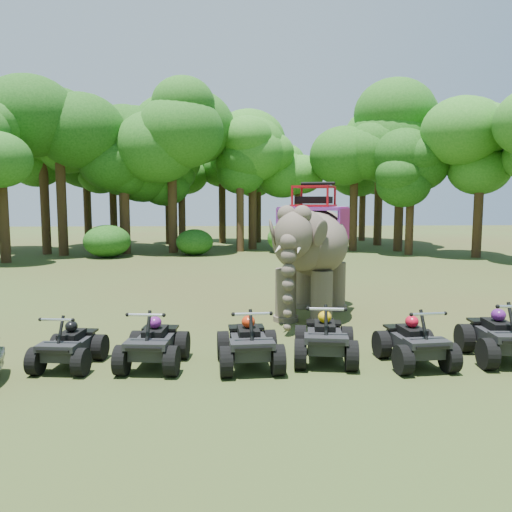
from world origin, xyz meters
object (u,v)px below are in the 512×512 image
object	(u,v)px
atv_5	(501,330)
atv_4	(415,335)
atv_3	(325,331)
atv_0	(69,339)
atv_2	(249,336)
elephant	(313,250)
atv_1	(153,337)

from	to	relation	value
atv_5	atv_4	bearing A→B (deg)	-171.09
atv_3	atv_4	distance (m)	1.85
atv_0	atv_2	world-z (taller)	atv_2
atv_4	atv_2	bearing A→B (deg)	173.93
atv_0	atv_3	distance (m)	5.32
elephant	atv_3	bearing A→B (deg)	-72.35
atv_2	atv_5	xyz separation A→B (m)	(5.39, 0.12, 0.03)
atv_3	atv_4	xyz separation A→B (m)	(1.82, -0.33, -0.03)
atv_4	atv_0	bearing A→B (deg)	172.85
atv_1	atv_0	bearing A→B (deg)	-176.22
atv_1	atv_5	bearing A→B (deg)	5.80
atv_1	atv_3	world-z (taller)	atv_3
atv_4	atv_5	xyz separation A→B (m)	(1.94, 0.18, 0.05)
atv_2	atv_3	distance (m)	1.65
atv_0	atv_2	xyz separation A→B (m)	(3.69, -0.19, 0.07)
atv_3	atv_5	distance (m)	3.77
elephant	atv_2	world-z (taller)	elephant
atv_0	atv_2	size ratio (longest dim) A/B	0.90
elephant	atv_2	bearing A→B (deg)	-90.83
atv_3	atv_5	size ratio (longest dim) A/B	0.96
atv_0	elephant	bearing A→B (deg)	44.14
elephant	atv_4	bearing A→B (deg)	-49.85
atv_3	atv_5	xyz separation A→B (m)	(3.76, -0.16, 0.02)
elephant	atv_0	bearing A→B (deg)	-119.30
atv_0	atv_5	bearing A→B (deg)	6.47
atv_2	atv_5	size ratio (longest dim) A/B	0.95
atv_4	atv_3	bearing A→B (deg)	164.38
atv_0	atv_3	xyz separation A→B (m)	(5.31, 0.09, 0.07)
elephant	atv_1	world-z (taller)	elephant
elephant	atv_1	bearing A→B (deg)	-108.77
atv_0	atv_4	size ratio (longest dim) A/B	0.92
atv_1	atv_5	xyz separation A→B (m)	(7.35, -0.00, 0.05)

